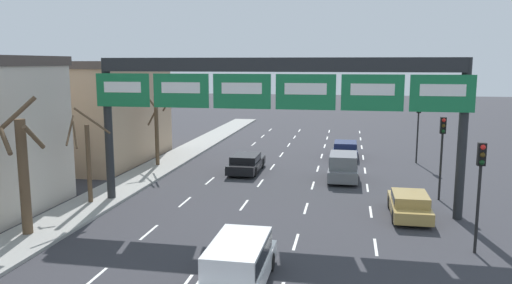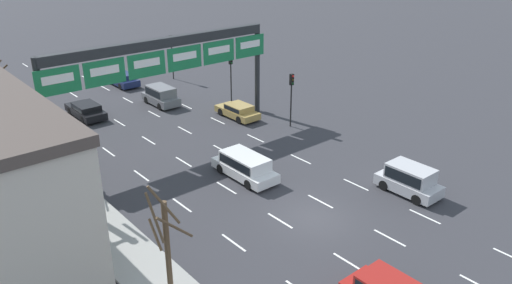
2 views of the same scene
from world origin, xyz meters
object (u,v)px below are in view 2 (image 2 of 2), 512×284
Objects in this scene: tree_bare_third at (42,141)px; car_black at (86,110)px; suv_grey at (161,95)px; traffic_light_mid_block at (172,48)px; suv_white at (245,165)px; suv_silver at (410,179)px; car_gold at (238,110)px; tree_bare_closest at (68,163)px; sign_gantry at (164,57)px; traffic_light_far_end at (292,89)px; car_navy at (122,79)px; tree_bare_furthest at (166,240)px; traffic_light_near_gantry at (231,69)px.

car_black is at bearing 55.25° from tree_bare_third.
traffic_light_mid_block is (5.39, 6.66, 2.39)m from suv_grey.
suv_silver reaches higher than suv_white.
tree_bare_closest is at bearing -160.45° from car_gold.
car_black is at bearing 110.63° from sign_gantry.
car_black reaches higher than car_gold.
suv_white is 1.04× the size of traffic_light_mid_block.
sign_gantry reaches higher than suv_grey.
traffic_light_far_end is at bearing -90.09° from traffic_light_mid_block.
car_navy is 0.94× the size of suv_white.
car_navy is at bearing 89.47° from suv_grey.
sign_gantry is at bearing -103.03° from car_navy.
suv_silver is 0.88× the size of traffic_light_far_end.
suv_grey is (3.27, 16.36, 0.06)m from suv_white.
car_gold is 0.72× the size of tree_bare_closest.
sign_gantry is at bearing 91.16° from suv_white.
tree_bare_furthest is at bearing -135.92° from car_gold.
tree_bare_third reaches higher than car_navy.
car_gold is 0.94× the size of car_navy.
car_gold is 0.96× the size of traffic_light_far_end.
tree_bare_third is at bearing -176.70° from car_gold.
tree_bare_third is (-18.61, 3.46, -0.51)m from traffic_light_far_end.
sign_gantry reaches higher than suv_white.
traffic_light_mid_block is 0.83× the size of tree_bare_furthest.
suv_white is at bearing -39.15° from tree_bare_third.
sign_gantry is 3.92× the size of car_black.
traffic_light_far_end is at bearing 80.12° from suv_silver.
car_gold is at bearing -119.55° from traffic_light_near_gantry.
car_gold is 22.78m from tree_bare_furthest.
suv_white is 1.19× the size of suv_grey.
suv_silver is 31.36m from traffic_light_mid_block.
suv_silver is at bearing -5.23° from tree_bare_furthest.
car_gold is at bearing 54.09° from suv_white.
tree_bare_furthest is at bearing -119.38° from suv_grey.
suv_silver is 13.21m from traffic_light_far_end.
tree_bare_closest reaches higher than tree_bare_furthest.
tree_bare_closest is at bearing 162.80° from suv_white.
traffic_light_near_gantry reaches higher than traffic_light_far_end.
traffic_light_far_end is 0.79× the size of tree_bare_furthest.
suv_white is 1.09× the size of traffic_light_far_end.
traffic_light_far_end is at bearing -65.16° from car_gold.
traffic_light_mid_block is at bearing 81.54° from car_gold.
car_gold is at bearing -40.69° from car_black.
tree_bare_third is (-18.64, -14.89, -0.68)m from traffic_light_mid_block.
car_gold is 11.22m from suv_white.
car_navy is 0.77× the size of tree_bare_closest.
tree_bare_closest reaches higher than suv_white.
suv_silver reaches higher than suv_grey.
car_black is 17.86m from traffic_light_far_end.
suv_grey is 8.90m from traffic_light_mid_block.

